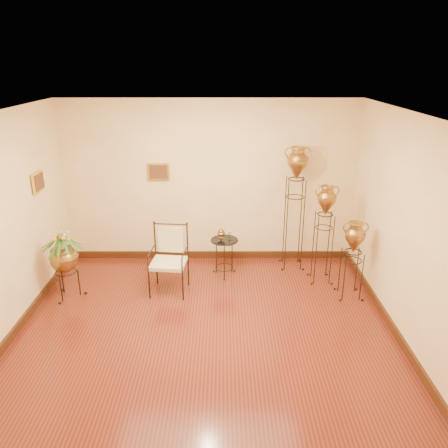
{
  "coord_description": "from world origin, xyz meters",
  "views": [
    {
      "loc": [
        0.24,
        -4.71,
        3.39
      ],
      "look_at": [
        0.25,
        1.3,
        1.1
      ],
      "focal_mm": 35.0,
      "sensor_mm": 36.0,
      "label": 1
    }
  ],
  "objects_px": {
    "amphora_tall": "(295,207)",
    "side_table": "(224,256)",
    "planter_urn": "(64,256)",
    "amphora_mid": "(324,234)",
    "armchair": "(168,261)"
  },
  "relations": [
    {
      "from": "planter_urn",
      "to": "side_table",
      "type": "distance_m",
      "value": 2.49
    },
    {
      "from": "amphora_tall",
      "to": "amphora_mid",
      "type": "height_order",
      "value": "amphora_tall"
    },
    {
      "from": "planter_urn",
      "to": "amphora_mid",
      "type": "bearing_deg",
      "value": 7.51
    },
    {
      "from": "amphora_tall",
      "to": "planter_urn",
      "type": "relative_size",
      "value": 1.75
    },
    {
      "from": "amphora_mid",
      "to": "planter_urn",
      "type": "relative_size",
      "value": 1.34
    },
    {
      "from": "amphora_tall",
      "to": "side_table",
      "type": "relative_size",
      "value": 2.62
    },
    {
      "from": "amphora_tall",
      "to": "armchair",
      "type": "relative_size",
      "value": 2.01
    },
    {
      "from": "planter_urn",
      "to": "side_table",
      "type": "xyz_separation_m",
      "value": [
        2.37,
        0.7,
        -0.34
      ]
    },
    {
      "from": "amphora_tall",
      "to": "side_table",
      "type": "height_order",
      "value": "amphora_tall"
    },
    {
      "from": "armchair",
      "to": "side_table",
      "type": "distance_m",
      "value": 1.03
    },
    {
      "from": "amphora_mid",
      "to": "armchair",
      "type": "relative_size",
      "value": 1.54
    },
    {
      "from": "armchair",
      "to": "planter_urn",
      "type": "bearing_deg",
      "value": -168.93
    },
    {
      "from": "amphora_tall",
      "to": "planter_urn",
      "type": "height_order",
      "value": "amphora_tall"
    },
    {
      "from": "amphora_mid",
      "to": "side_table",
      "type": "height_order",
      "value": "amphora_mid"
    },
    {
      "from": "amphora_tall",
      "to": "armchair",
      "type": "distance_m",
      "value": 2.27
    }
  ]
}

